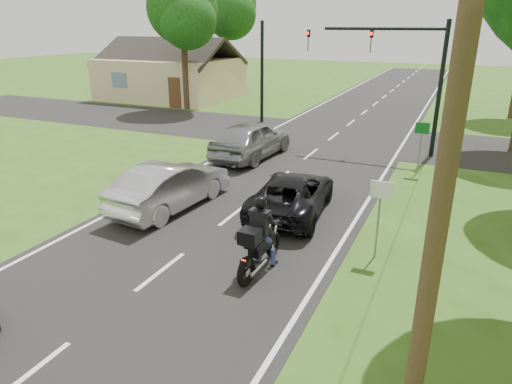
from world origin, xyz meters
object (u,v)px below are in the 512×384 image
utility_pole_far (473,37)px  sign_green (421,136)px  sign_white (380,201)px  utility_pole_near (459,87)px  silver_sedan (170,186)px  traffic_signal (399,63)px  dark_suv (292,194)px  silver_suv (251,139)px  motorcycle_rider (259,243)px

utility_pole_far → sign_green: size_ratio=4.71×
sign_white → sign_green: (0.20, 8.00, 0.00)m
utility_pole_near → silver_sedan: bearing=145.9°
utility_pole_far → silver_sedan: bearing=-114.5°
traffic_signal → sign_green: 4.24m
dark_suv → utility_pole_near: utility_pole_near is taller
utility_pole_near → sign_green: bearing=95.7°
utility_pole_far → sign_white: size_ratio=4.71×
silver_sedan → sign_white: bearing=179.3°
silver_sedan → silver_suv: silver_suv is taller
silver_suv → traffic_signal: 7.50m
silver_sedan → utility_pole_far: bearing=-109.6°
motorcycle_rider → silver_sedan: (-4.37, 2.59, 0.01)m
dark_suv → utility_pole_far: size_ratio=0.46×
traffic_signal → sign_white: (1.36, -11.02, -2.54)m
silver_sedan → silver_suv: bearing=-83.8°
dark_suv → silver_suv: (-3.96, 5.38, 0.22)m
dark_suv → sign_white: (3.06, -1.95, 0.95)m
silver_suv → utility_pole_near: bearing=128.4°
utility_pole_near → utility_pole_far: size_ratio=1.00×
silver_sedan → utility_pole_far: size_ratio=0.47×
utility_pole_near → sign_white: size_ratio=4.71×
silver_suv → sign_green: (7.22, 0.67, 0.73)m
silver_sedan → utility_pole_far: (8.37, 18.35, 4.30)m
utility_pole_far → sign_white: (-1.50, -19.02, -3.49)m
utility_pole_near → utility_pole_far: 24.00m
silver_sedan → sign_white: (6.87, -0.67, 0.81)m
silver_sedan → sign_green: bearing=-129.1°
dark_suv → utility_pole_far: bearing=-110.9°
dark_suv → utility_pole_near: size_ratio=0.46×
silver_sedan → sign_green: sign_green is taller
sign_white → utility_pole_far: bearing=85.5°
motorcycle_rider → silver_sedan: motorcycle_rider is taller
silver_suv → traffic_signal: size_ratio=0.79×
dark_suv → traffic_signal: traffic_signal is taller
sign_white → silver_sedan: bearing=174.4°
sign_white → sign_green: bearing=88.6°
traffic_signal → sign_green: bearing=-62.6°
sign_green → sign_white: bearing=-91.4°
sign_white → sign_green: 8.00m
dark_suv → traffic_signal: size_ratio=0.72×
motorcycle_rider → dark_suv: 3.91m
utility_pole_near → sign_white: bearing=106.8°
silver_suv → sign_green: size_ratio=2.37×
silver_sedan → sign_white: 6.95m
utility_pole_near → sign_green: 13.50m
sign_green → dark_suv: bearing=-118.3°
motorcycle_rider → traffic_signal: (1.13, 12.93, 3.36)m
traffic_signal → sign_white: bearing=-83.0°
motorcycle_rider → sign_white: 3.25m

